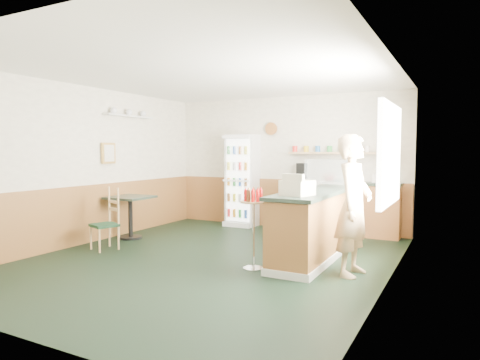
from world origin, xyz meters
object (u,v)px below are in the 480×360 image
Objects in this scene: display_case at (331,173)px; condiment_stand at (253,214)px; drinks_fridge at (242,180)px; cafe_chair at (108,217)px; cash_register at (297,188)px; cafe_table at (130,209)px; shopkeeper at (354,205)px.

display_case reaches higher than condiment_stand.
display_case is at bearing -27.19° from drinks_fridge.
drinks_fridge reaches higher than cafe_chair.
cafe_chair is (-3.18, -0.20, -0.59)m from cash_register.
cash_register is at bearing -50.58° from drinks_fridge.
display_case is at bearing 72.57° from condiment_stand.
display_case is at bearing 48.57° from cafe_chair.
condiment_stand is at bearing -147.55° from cash_register.
cafe_chair is (-3.18, -1.77, -0.71)m from display_case.
drinks_fridge is 2.52m from display_case.
drinks_fridge reaches higher than condiment_stand.
cafe_chair reaches higher than cafe_table.
shopkeeper is 1.31m from condiment_stand.
cash_register is (2.23, -2.71, 0.15)m from drinks_fridge.
shopkeeper is 1.67× the size of condiment_stand.
display_case is (2.23, -1.15, 0.27)m from drinks_fridge.
condiment_stand is 1.08× the size of cafe_chair.
cash_register is 0.75m from shopkeeper.
cafe_chair is at bearing -150.87° from display_case.
cafe_chair is at bearing 101.67° from shopkeeper.
display_case is 1.90m from condiment_stand.
shopkeeper is 2.34× the size of cafe_table.
drinks_fridge is 2.47m from cafe_table.
cafe_table is (-2.85, 0.76, -0.20)m from condiment_stand.
condiment_stand is 2.96m from cafe_table.
display_case is 2.14× the size of cash_register.
display_case is 1.57m from cash_register.
condiment_stand is at bearing -15.01° from cafe_table.
display_case is 0.78× the size of cafe_chair.
cafe_table is at bearing -118.65° from drinks_fridge.
drinks_fridge is 3.52m from cash_register.
cafe_chair is (-3.88, -0.36, -0.38)m from shopkeeper.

